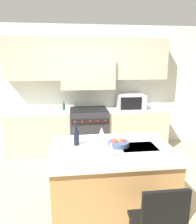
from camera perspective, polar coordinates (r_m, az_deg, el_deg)
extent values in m
plane|color=tan|center=(3.45, 0.09, -20.82)|extent=(10.00, 10.00, 0.00)
cube|color=silver|center=(4.96, -2.85, 6.33)|extent=(10.00, 0.06, 2.70)
cube|color=#B2AD93|center=(4.73, -2.76, 13.60)|extent=(3.42, 0.34, 0.85)
cube|color=#B2AD93|center=(4.71, -2.69, 9.65)|extent=(1.13, 0.40, 0.60)
cube|color=#B2AD93|center=(4.86, -15.00, -5.23)|extent=(1.31, 0.62, 0.88)
cube|color=white|center=(4.74, -15.32, 0.02)|extent=(1.31, 0.62, 0.03)
cube|color=#B2AD93|center=(5.01, 9.73, -4.42)|extent=(1.31, 0.62, 0.88)
cube|color=white|center=(4.89, 9.93, 0.69)|extent=(1.31, 0.62, 0.03)
cube|color=#2D2D33|center=(4.79, -2.42, -4.75)|extent=(0.80, 0.66, 0.93)
cube|color=black|center=(4.67, -2.47, 0.74)|extent=(0.77, 0.61, 0.01)
cube|color=black|center=(4.38, -2.10, -2.40)|extent=(0.74, 0.02, 0.09)
cylinder|color=#B21E1E|center=(4.36, -6.19, -2.56)|extent=(0.04, 0.02, 0.04)
cylinder|color=#B21E1E|center=(4.36, -4.14, -2.51)|extent=(0.04, 0.02, 0.04)
cylinder|color=#B21E1E|center=(4.37, -2.08, -2.44)|extent=(0.04, 0.02, 0.04)
cylinder|color=#B21E1E|center=(4.39, -0.04, -2.38)|extent=(0.04, 0.02, 0.04)
cylinder|color=#B21E1E|center=(4.41, 1.98, -2.31)|extent=(0.04, 0.02, 0.04)
cube|color=#B7B7BC|center=(4.83, 8.60, 2.69)|extent=(0.58, 0.43, 0.32)
cube|color=black|center=(4.61, 8.69, 2.20)|extent=(0.45, 0.01, 0.26)
cube|color=#B7844C|center=(2.92, 3.43, -17.83)|extent=(1.42, 0.99, 0.84)
cube|color=silver|center=(2.72, 3.56, -9.77)|extent=(1.51, 1.07, 0.04)
cube|color=#2D2D30|center=(2.80, 10.51, -8.99)|extent=(0.44, 0.32, 0.01)
cylinder|color=#B2B2B7|center=(2.96, 9.42, -7.59)|extent=(0.02, 0.02, 0.00)
cube|color=black|center=(2.30, 14.72, -26.50)|extent=(0.42, 0.40, 0.04)
cube|color=black|center=(2.03, 17.16, -24.31)|extent=(0.40, 0.04, 0.44)
cylinder|color=black|center=(2.78, -5.68, -6.51)|extent=(0.07, 0.07, 0.21)
cylinder|color=black|center=(2.73, -5.75, -3.51)|extent=(0.03, 0.03, 0.09)
cylinder|color=white|center=(2.47, 3.33, -11.63)|extent=(0.07, 0.07, 0.01)
cylinder|color=white|center=(2.45, 3.34, -10.81)|extent=(0.01, 0.01, 0.07)
cone|color=white|center=(2.42, 3.37, -8.95)|extent=(0.08, 0.08, 0.10)
cylinder|color=white|center=(2.97, 0.95, -7.27)|extent=(0.07, 0.07, 0.01)
cylinder|color=white|center=(2.96, 0.95, -6.57)|extent=(0.01, 0.01, 0.07)
cone|color=white|center=(2.93, 0.96, -4.99)|extent=(0.08, 0.08, 0.10)
cylinder|color=#384C6B|center=(2.77, 5.39, -8.23)|extent=(0.27, 0.27, 0.06)
sphere|color=red|center=(2.76, 4.35, -7.96)|extent=(0.09, 0.09, 0.09)
sphere|color=red|center=(2.78, 6.44, -7.80)|extent=(0.08, 0.08, 0.08)
sphere|color=gold|center=(2.80, 5.22, -7.57)|extent=(0.08, 0.08, 0.08)
cylinder|color=#194723|center=(4.72, -8.94, 1.30)|extent=(0.06, 0.06, 0.14)
cylinder|color=#194723|center=(4.70, -8.98, 2.47)|extent=(0.02, 0.02, 0.06)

